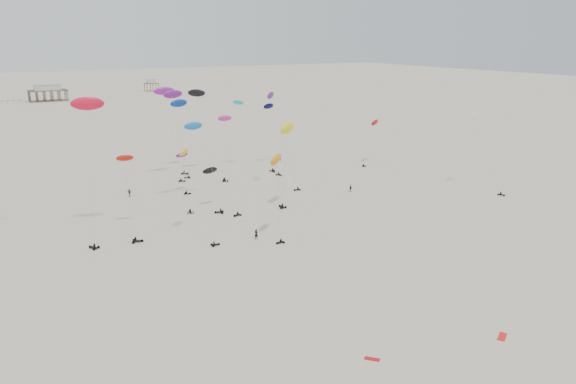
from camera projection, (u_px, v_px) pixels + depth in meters
ground_plane at (136, 139)px, 205.39m from camera, size 900.00×900.00×0.00m
pavilion_main at (48, 94)px, 324.72m from camera, size 21.00×13.00×9.80m
pavilion_small at (152, 86)px, 383.57m from camera, size 9.00×7.00×8.00m
rig_1 at (225, 141)px, 147.67m from camera, size 6.27×8.74×16.55m
rig_3 at (252, 129)px, 158.10m from camera, size 6.70×15.72×21.48m
rig_4 at (271, 122)px, 159.62m from camera, size 7.80×17.13×21.93m
rig_5 at (373, 128)px, 164.86m from camera, size 9.65×6.80×13.59m
rig_6 at (166, 99)px, 146.84m from camera, size 5.87×11.71×24.33m
rig_7 at (130, 193)px, 106.36m from camera, size 4.62×13.14×16.60m
rig_8 at (88, 118)px, 105.30m from camera, size 8.08×16.38×26.92m
rig_9 at (203, 127)px, 123.62m from camera, size 4.45×16.75×26.70m
rig_10 at (276, 113)px, 136.61m from camera, size 5.89×10.48×23.78m
rig_11 at (183, 164)px, 134.49m from camera, size 3.94×5.76×9.86m
rig_12 at (217, 181)px, 121.79m from camera, size 4.85×12.05×12.10m
rig_13 at (276, 168)px, 103.06m from camera, size 5.27×7.98×15.90m
rig_14 at (180, 113)px, 157.40m from camera, size 6.71×12.75×20.33m
rig_15 at (287, 138)px, 121.01m from camera, size 6.33×5.51×18.90m
rig_16 at (176, 116)px, 123.01m from camera, size 4.96×14.03×26.00m
rig_17 at (193, 130)px, 156.64m from camera, size 9.72×12.12×15.99m
rig_18 at (484, 146)px, 136.53m from camera, size 3.46×14.39×20.15m
rig_20 at (192, 175)px, 103.99m from camera, size 3.91×12.86×17.77m
spectator_0 at (256, 239)px, 104.67m from camera, size 0.96×0.98×2.24m
spectator_1 at (351, 192)px, 136.28m from camera, size 1.11×0.96×1.96m
spectator_2 at (130, 197)px, 132.21m from camera, size 1.50×1.36×2.25m
spectator_3 at (280, 161)px, 169.92m from camera, size 0.90×0.81×2.05m
grounded_kite_a at (502, 337)px, 70.59m from camera, size 2.35×1.90×0.08m
grounded_kite_b at (372, 359)px, 65.70m from camera, size 1.75×1.79×0.07m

